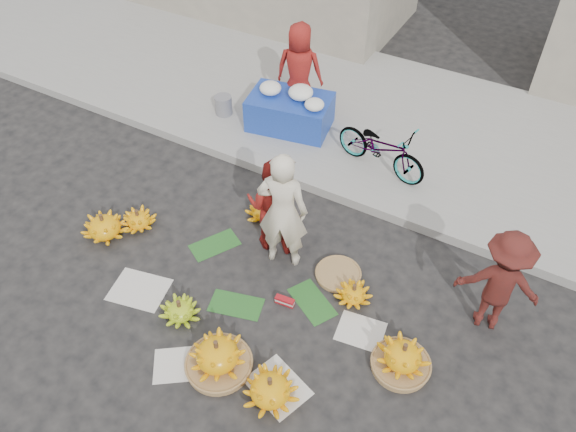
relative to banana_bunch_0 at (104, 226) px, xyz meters
The scene contains 22 objects.
ground 2.33m from the banana_bunch_0, ahead, with size 80.00×80.00×0.00m, color black.
curb 3.25m from the banana_bunch_0, 44.37° to the left, with size 40.00×0.25×0.15m, color gray.
sidewalk 4.95m from the banana_bunch_0, 62.02° to the left, with size 40.00×4.00×0.12m, color gray.
newspaper_scatter 2.44m from the banana_bunch_0, 17.42° to the right, with size 3.20×1.80×0.00m, color silver, non-canonical shape.
banana_leaves 2.24m from the banana_bunch_0, ahead, with size 2.00×1.00×0.00m, color #1B521B, non-canonical shape.
banana_bunch_0 is the anchor object (origin of this frame).
banana_bunch_1 1.83m from the banana_bunch_0, 18.94° to the right, with size 0.45×0.45×0.29m.
banana_bunch_2 2.69m from the banana_bunch_0, 20.34° to the right, with size 0.78×0.78×0.50m.
banana_bunch_3 3.35m from the banana_bunch_0, 16.78° to the right, with size 0.77×0.77×0.38m.
banana_bunch_4 4.30m from the banana_bunch_0, ahead, with size 0.70×0.70×0.45m.
banana_bunch_5 3.51m from the banana_bunch_0, 10.86° to the left, with size 0.53×0.53×0.28m.
banana_bunch_6 0.47m from the banana_bunch_0, 51.30° to the left, with size 0.48×0.48×0.30m.
banana_bunch_7 2.18m from the banana_bunch_0, 38.31° to the left, with size 0.55×0.55×0.28m.
basket_spare 3.25m from the banana_bunch_0, 16.11° to the left, with size 0.57×0.57×0.07m, color olive.
incense_stack 2.75m from the banana_bunch_0, ahead, with size 0.24×0.08×0.10m, color #A8111A.
vendor_cream 2.59m from the banana_bunch_0, 19.30° to the left, with size 0.64×0.42×1.74m, color beige.
vendor_red 2.38m from the banana_bunch_0, 25.80° to the left, with size 0.69×0.53×1.41m, color maroon.
man_striped 5.12m from the banana_bunch_0, 13.04° to the left, with size 0.94×0.54×1.45m, color maroon.
flower_table 3.51m from the banana_bunch_0, 72.30° to the left, with size 1.44×1.04×0.77m.
grey_bucket 3.11m from the banana_bunch_0, 92.03° to the left, with size 0.29×0.29×0.33m, color slate.
flower_vendor 3.98m from the banana_bunch_0, 75.46° to the left, with size 0.78×0.51×1.59m, color maroon.
bicycle 4.13m from the banana_bunch_0, 47.49° to the left, with size 1.52×0.53×0.80m, color gray.
Camera 1 is at (2.48, -3.50, 5.66)m, focal length 35.00 mm.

